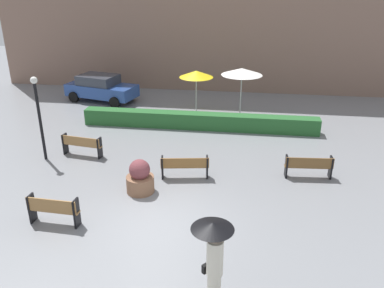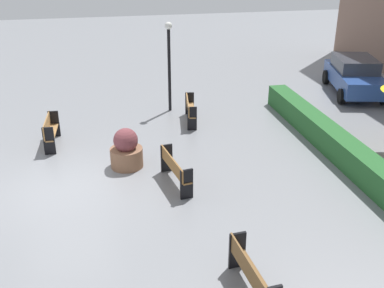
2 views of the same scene
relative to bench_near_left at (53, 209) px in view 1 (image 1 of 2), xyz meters
name	(u,v)px [view 1 (image 1 of 2)]	position (x,y,z in m)	size (l,w,h in m)	color
ground_plane	(158,223)	(3.12, 0.52, -0.55)	(60.00, 60.00, 0.00)	gray
bench_near_left	(53,209)	(0.00, 0.00, 0.00)	(1.62, 0.42, 0.93)	#9E7242
bench_far_left	(82,144)	(-1.13, 4.96, -0.01)	(1.79, 0.58, 0.89)	#9E7242
bench_mid_center	(185,166)	(3.48, 3.59, -0.03)	(1.82, 0.63, 0.86)	olive
bench_far_right	(309,166)	(8.09, 4.28, -0.04)	(1.79, 0.49, 0.86)	brown
pedestrian_with_umbrella	(214,253)	(5.11, -2.46, 0.85)	(0.97, 0.97, 2.17)	silver
planter_pot	(140,178)	(2.09, 2.35, -0.02)	(0.98, 0.98, 1.23)	brown
lamp_post	(38,109)	(-2.52, 4.43, 1.62)	(0.28, 0.28, 3.49)	black
patio_umbrella_yellow	(196,74)	(2.91, 11.07, 1.69)	(1.80, 1.80, 2.42)	silver
patio_umbrella_white	(242,72)	(5.31, 10.98, 1.91)	(2.13, 2.13, 2.64)	silver
hedge_strip	(199,121)	(3.35, 8.92, -0.16)	(11.65, 0.70, 0.79)	#28602D
building_facade	(211,1)	(3.12, 16.52, 5.00)	(28.00, 1.20, 11.10)	#846656
parked_car	(101,88)	(-3.09, 12.78, 0.27)	(4.50, 2.76, 1.57)	#28478C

